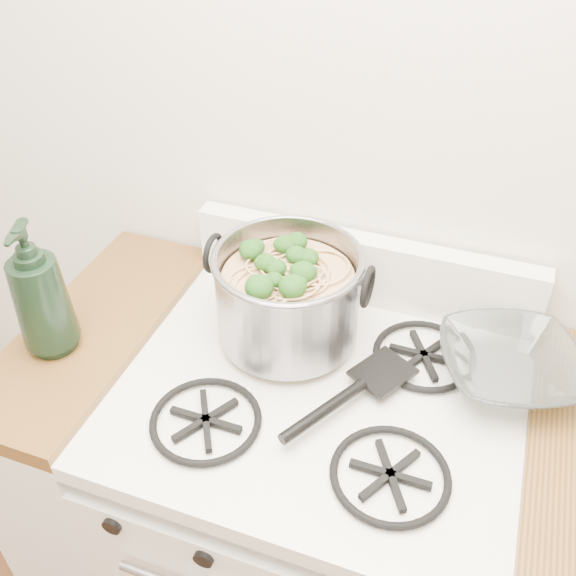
# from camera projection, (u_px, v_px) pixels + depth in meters

# --- Properties ---
(gas_range) EXTENTS (0.76, 0.66, 0.92)m
(gas_range) POSITION_uv_depth(u_px,v_px,m) (314.00, 524.00, 1.52)
(gas_range) COLOR white
(gas_range) RESTS_ON ground
(counter_left) EXTENTS (0.25, 0.65, 0.92)m
(counter_left) POSITION_uv_depth(u_px,v_px,m) (127.00, 457.00, 1.64)
(counter_left) COLOR silver
(counter_left) RESTS_ON ground
(stock_pot) EXTENTS (0.33, 0.30, 0.20)m
(stock_pot) POSITION_uv_depth(u_px,v_px,m) (288.00, 296.00, 1.27)
(stock_pot) COLOR gray
(stock_pot) RESTS_ON gas_range
(spatula) EXTENTS (0.40, 0.41, 0.02)m
(spatula) POSITION_uv_depth(u_px,v_px,m) (383.00, 370.00, 1.23)
(spatula) COLOR black
(spatula) RESTS_ON gas_range
(glass_bowl) EXTENTS (0.13, 0.13, 0.03)m
(glass_bowl) POSITION_uv_depth(u_px,v_px,m) (507.00, 372.00, 1.22)
(glass_bowl) COLOR white
(glass_bowl) RESTS_ON gas_range
(bottle) EXTENTS (0.14, 0.14, 0.29)m
(bottle) POSITION_uv_depth(u_px,v_px,m) (38.00, 289.00, 1.21)
(bottle) COLOR black
(bottle) RESTS_ON counter_left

